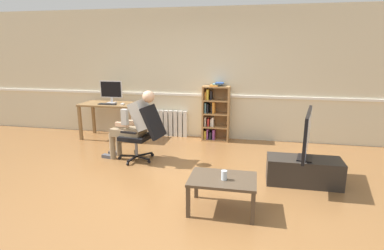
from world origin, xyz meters
TOP-DOWN VIEW (x-y plane):
  - ground_plane at (0.00, 0.00)m, footprint 18.00×18.00m
  - back_wall at (0.00, 2.65)m, footprint 12.00×0.13m
  - computer_desk at (-1.87, 2.15)m, footprint 1.25×0.63m
  - imac_monitor at (-1.88, 2.23)m, footprint 0.49×0.14m
  - keyboard at (-1.88, 2.01)m, footprint 0.37×0.12m
  - computer_mouse at (-1.55, 2.03)m, footprint 0.06×0.10m
  - bookshelf at (0.30, 2.44)m, footprint 0.56×0.29m
  - radiator at (-0.67, 2.54)m, footprint 0.73×0.08m
  - office_chair at (-0.70, 0.95)m, footprint 0.84×0.62m
  - person_seated at (-0.88, 0.97)m, footprint 1.01×0.45m
  - tv_stand at (1.84, 0.52)m, footprint 1.02×0.43m
  - tv_screen at (1.84, 0.52)m, footprint 0.26×1.00m
  - coffee_table at (0.79, -0.45)m, footprint 0.78×0.55m
  - drinking_glass at (0.81, -0.50)m, footprint 0.07×0.07m

SIDE VIEW (x-z plane):
  - ground_plane at x=0.00m, z-range 0.00..0.00m
  - tv_stand at x=1.84m, z-range 0.00..0.38m
  - radiator at x=-0.67m, z-range 0.00..0.57m
  - coffee_table at x=0.79m, z-range 0.15..0.56m
  - drinking_glass at x=0.81m, z-range 0.41..0.52m
  - office_chair at x=-0.70m, z-range 0.04..1.01m
  - bookshelf at x=0.30m, z-range -0.04..1.18m
  - computer_desk at x=-1.87m, z-range 0.27..1.03m
  - person_seated at x=-0.88m, z-range 0.04..1.26m
  - tv_screen at x=1.84m, z-range 0.39..1.07m
  - keyboard at x=-1.88m, z-range 0.76..0.78m
  - computer_mouse at x=-1.55m, z-range 0.76..0.79m
  - imac_monitor at x=-1.88m, z-range 0.79..1.26m
  - back_wall at x=0.00m, z-range 0.00..2.70m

